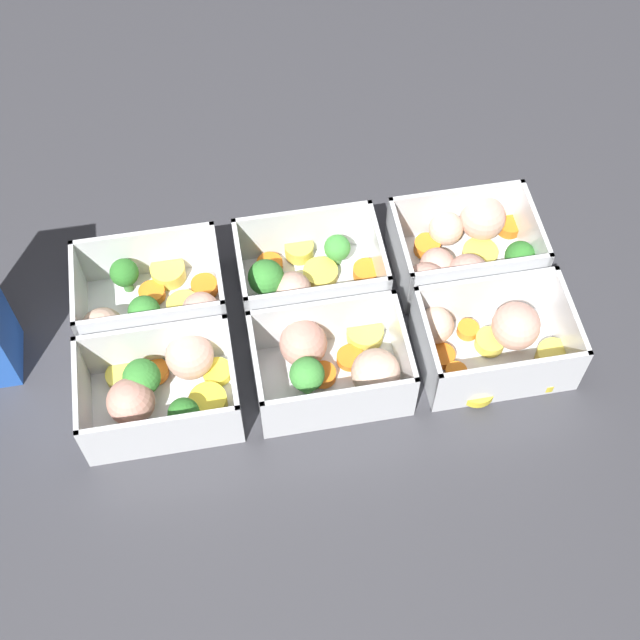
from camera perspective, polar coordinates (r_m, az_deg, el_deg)
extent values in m
plane|color=#38383D|center=(0.96, 0.00, -0.80)|extent=(4.00, 4.00, 0.00)
cube|color=white|center=(1.02, 9.02, 3.52)|extent=(0.15, 0.11, 0.00)
cube|color=white|center=(1.02, 8.54, 6.93)|extent=(0.15, 0.01, 0.07)
cube|color=white|center=(0.96, 10.06, 2.26)|extent=(0.15, 0.01, 0.07)
cube|color=white|center=(1.01, 13.33, 5.18)|extent=(0.01, 0.11, 0.07)
cube|color=white|center=(0.97, 5.08, 4.11)|extent=(0.01, 0.11, 0.07)
sphere|color=#D19E8C|center=(0.97, 6.79, 2.32)|extent=(0.06, 0.06, 0.05)
cylinder|color=#DBC647|center=(1.02, 10.20, 4.21)|extent=(0.06, 0.06, 0.01)
sphere|color=#D19E8C|center=(0.99, 7.51, 3.50)|extent=(0.04, 0.04, 0.04)
cylinder|color=orange|center=(1.02, 6.87, 4.70)|extent=(0.04, 0.04, 0.01)
sphere|color=#D19E8C|center=(1.03, 10.36, 6.46)|extent=(0.07, 0.07, 0.05)
cylinder|color=#407A37|center=(1.02, 12.49, 3.40)|extent=(0.01, 0.01, 0.01)
sphere|color=#2D7228|center=(1.00, 12.68, 4.02)|extent=(0.03, 0.03, 0.03)
sphere|color=beige|center=(1.02, 8.07, 5.82)|extent=(0.05, 0.05, 0.04)
sphere|color=#D19E8C|center=(0.98, 9.45, 2.85)|extent=(0.06, 0.06, 0.05)
cylinder|color=orange|center=(1.05, 12.02, 5.90)|extent=(0.04, 0.04, 0.01)
cube|color=white|center=(0.99, -0.60, 2.18)|extent=(0.15, 0.11, 0.00)
cube|color=white|center=(0.99, -1.12, 5.68)|extent=(0.15, 0.01, 0.07)
cube|color=white|center=(0.93, -0.09, 0.80)|extent=(0.15, 0.01, 0.07)
cube|color=white|center=(0.97, 3.73, 3.92)|extent=(0.01, 0.11, 0.07)
cube|color=white|center=(0.96, -5.02, 2.68)|extent=(0.01, 0.11, 0.07)
cylinder|color=#519448|center=(1.00, 1.09, 4.02)|extent=(0.01, 0.01, 0.01)
sphere|color=#42933D|center=(0.99, 1.11, 4.65)|extent=(0.03, 0.03, 0.03)
sphere|color=#D19E8C|center=(0.96, -1.75, 1.95)|extent=(0.04, 0.04, 0.04)
cylinder|color=orange|center=(0.99, 2.98, 3.11)|extent=(0.04, 0.04, 0.01)
cylinder|color=#49883F|center=(0.98, -3.41, 1.98)|extent=(0.01, 0.01, 0.02)
sphere|color=#388433|center=(0.96, -3.47, 2.74)|extent=(0.04, 0.04, 0.04)
cylinder|color=#DBC647|center=(0.99, 0.03, 3.00)|extent=(0.05, 0.05, 0.01)
cylinder|color=#DBC647|center=(1.01, -1.34, 4.53)|extent=(0.04, 0.04, 0.02)
cylinder|color=orange|center=(1.00, -3.24, 3.58)|extent=(0.03, 0.03, 0.01)
sphere|color=#D19E8C|center=(0.95, 0.67, 0.88)|extent=(0.05, 0.05, 0.04)
cube|color=white|center=(0.99, -10.51, 0.72)|extent=(0.15, 0.11, 0.00)
cube|color=white|center=(0.99, -11.02, 4.23)|extent=(0.15, 0.01, 0.07)
cube|color=white|center=(0.93, -10.59, -0.74)|extent=(0.15, 0.01, 0.07)
cube|color=white|center=(0.96, -6.41, 2.48)|extent=(0.01, 0.11, 0.07)
cube|color=white|center=(0.97, -15.15, 1.17)|extent=(0.01, 0.11, 0.07)
cylinder|color=#DBC647|center=(0.97, -8.70, 0.82)|extent=(0.04, 0.04, 0.02)
sphere|color=beige|center=(0.95, -13.70, -0.60)|extent=(0.05, 0.05, 0.05)
cylinder|color=#407A37|center=(1.00, -12.21, 2.29)|extent=(0.01, 0.01, 0.02)
sphere|color=#2D7228|center=(0.98, -12.42, 2.98)|extent=(0.03, 0.03, 0.03)
cylinder|color=orange|center=(0.98, -7.41, 2.12)|extent=(0.04, 0.04, 0.01)
sphere|color=#D19E8C|center=(0.95, -7.63, 0.58)|extent=(0.04, 0.04, 0.04)
cylinder|color=#49883F|center=(0.97, -11.01, -0.05)|extent=(0.01, 0.01, 0.01)
sphere|color=#388433|center=(0.96, -11.19, 0.54)|extent=(0.03, 0.03, 0.03)
cylinder|color=#DBC647|center=(1.00, -9.69, 3.04)|extent=(0.05, 0.05, 0.02)
cylinder|color=orange|center=(0.99, -10.70, 1.70)|extent=(0.03, 0.03, 0.01)
cube|color=white|center=(0.96, 10.86, -2.22)|extent=(0.15, 0.11, 0.00)
cube|color=white|center=(0.95, 10.34, 1.41)|extent=(0.15, 0.01, 0.07)
cube|color=white|center=(0.91, 12.07, -3.90)|extent=(0.15, 0.01, 0.07)
cube|color=white|center=(0.95, 15.43, -0.50)|extent=(0.01, 0.11, 0.07)
cube|color=white|center=(0.91, 6.74, -1.88)|extent=(0.01, 0.11, 0.07)
cylinder|color=yellow|center=(0.93, 9.96, -4.35)|extent=(0.05, 0.05, 0.01)
cylinder|color=orange|center=(0.93, 8.68, -3.39)|extent=(0.03, 0.03, 0.01)
cylinder|color=#DBC647|center=(0.96, 10.82, -1.38)|extent=(0.04, 0.04, 0.01)
cylinder|color=orange|center=(0.96, 9.44, -0.62)|extent=(0.03, 0.03, 0.01)
cylinder|color=orange|center=(0.94, 12.95, -3.60)|extent=(0.03, 0.03, 0.01)
sphere|color=beige|center=(0.94, 7.37, -0.34)|extent=(0.06, 0.06, 0.04)
cylinder|color=#DBC647|center=(0.96, 14.70, -2.25)|extent=(0.04, 0.04, 0.02)
sphere|color=#D19E8C|center=(0.95, 12.43, -0.37)|extent=(0.05, 0.05, 0.05)
cylinder|color=yellow|center=(0.95, 14.22, -3.54)|extent=(0.03, 0.03, 0.01)
cylinder|color=orange|center=(0.94, 7.80, -2.31)|extent=(0.04, 0.04, 0.01)
cube|color=white|center=(0.93, 0.64, -3.85)|extent=(0.15, 0.11, 0.00)
cube|color=white|center=(0.92, 0.09, -0.09)|extent=(0.15, 0.01, 0.07)
cube|color=white|center=(0.87, 1.27, -5.70)|extent=(0.15, 0.01, 0.07)
cube|color=white|center=(0.91, 5.30, -2.10)|extent=(0.01, 0.11, 0.07)
cube|color=white|center=(0.89, -4.05, -3.53)|extent=(0.01, 0.11, 0.07)
cylinder|color=orange|center=(0.92, 0.20, -3.52)|extent=(0.04, 0.04, 0.01)
cylinder|color=#DBC647|center=(0.94, 2.89, -0.87)|extent=(0.05, 0.05, 0.02)
cylinder|color=orange|center=(0.93, 1.95, -2.44)|extent=(0.04, 0.04, 0.01)
cylinder|color=#519448|center=(0.91, -0.82, -4.17)|extent=(0.01, 0.01, 0.02)
sphere|color=#42933D|center=(0.89, -0.84, -3.49)|extent=(0.04, 0.04, 0.04)
sphere|color=beige|center=(0.90, 3.59, -3.39)|extent=(0.06, 0.06, 0.05)
sphere|color=tan|center=(0.92, -1.08, -1.52)|extent=(0.06, 0.06, 0.05)
cube|color=white|center=(0.93, -9.96, -5.41)|extent=(0.15, 0.11, 0.00)
cube|color=white|center=(0.92, -10.51, -1.65)|extent=(0.15, 0.01, 0.07)
cube|color=white|center=(0.87, -10.02, -7.36)|extent=(0.15, 0.01, 0.07)
cube|color=white|center=(0.89, -5.55, -3.75)|extent=(0.01, 0.11, 0.07)
cube|color=white|center=(0.91, -14.94, -5.06)|extent=(0.01, 0.11, 0.07)
cylinder|color=orange|center=(0.94, -10.55, -3.26)|extent=(0.04, 0.04, 0.01)
cylinder|color=#49883F|center=(0.93, -11.12, -4.29)|extent=(0.01, 0.01, 0.02)
sphere|color=#388433|center=(0.91, -11.35, -3.62)|extent=(0.04, 0.04, 0.04)
cylinder|color=yellow|center=(0.91, -7.16, -5.22)|extent=(0.04, 0.04, 0.02)
cylinder|color=#407A37|center=(0.90, -8.55, -6.53)|extent=(0.01, 0.01, 0.02)
sphere|color=#2D7228|center=(0.88, -8.72, -5.94)|extent=(0.03, 0.03, 0.03)
cylinder|color=yellow|center=(0.93, -6.60, -3.32)|extent=(0.03, 0.03, 0.01)
sphere|color=tan|center=(0.90, -12.01, -5.13)|extent=(0.07, 0.07, 0.05)
sphere|color=#D19E8C|center=(0.92, -8.35, -2.28)|extent=(0.07, 0.07, 0.05)
cylinder|color=orange|center=(0.91, -12.19, -7.67)|extent=(0.03, 0.03, 0.01)
cylinder|color=#DBC647|center=(0.94, -12.61, -3.53)|extent=(0.04, 0.04, 0.01)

